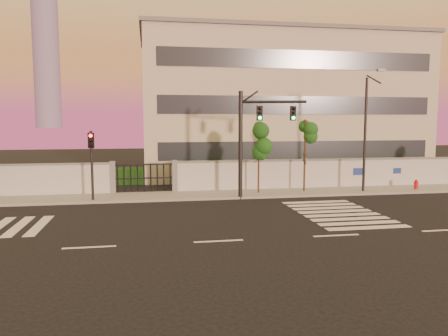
% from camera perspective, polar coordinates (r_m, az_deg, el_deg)
% --- Properties ---
extents(ground, '(120.00, 120.00, 0.00)m').
position_cam_1_polar(ground, '(17.71, -0.71, -9.55)').
color(ground, black).
rests_on(ground, ground).
extents(sidewalk, '(60.00, 3.00, 0.15)m').
position_cam_1_polar(sidewalk, '(27.86, -4.17, -3.58)').
color(sidewalk, gray).
rests_on(sidewalk, ground).
extents(perimeter_wall, '(60.00, 0.36, 2.20)m').
position_cam_1_polar(perimeter_wall, '(29.20, -4.28, -1.15)').
color(perimeter_wall, '#B8BAC0').
rests_on(perimeter_wall, ground).
extents(hedge_row, '(41.00, 4.25, 1.80)m').
position_cam_1_polar(hedge_row, '(32.05, -2.87, -0.94)').
color(hedge_row, '#123811').
rests_on(hedge_row, ground).
extents(institutional_building, '(24.40, 12.40, 12.25)m').
position_cam_1_polar(institutional_building, '(40.56, 6.95, 8.08)').
color(institutional_building, beige).
rests_on(institutional_building, ground).
extents(distant_skyscraper, '(16.00, 16.00, 118.00)m').
position_cam_1_polar(distant_skyscraper, '(308.63, -22.33, 16.45)').
color(distant_skyscraper, slate).
rests_on(distant_skyscraper, ground).
extents(road_markings, '(57.00, 7.62, 0.02)m').
position_cam_1_polar(road_markings, '(21.17, -6.61, -6.93)').
color(road_markings, silver).
rests_on(road_markings, ground).
extents(street_tree_d, '(1.39, 1.10, 4.62)m').
position_cam_1_polar(street_tree_d, '(28.21, 4.60, 3.34)').
color(street_tree_d, '#382314').
rests_on(street_tree_d, ground).
extents(street_tree_e, '(1.45, 1.15, 4.88)m').
position_cam_1_polar(street_tree_e, '(29.16, 10.56, 3.72)').
color(street_tree_e, '#382314').
rests_on(street_tree_e, ground).
extents(traffic_signal_main, '(4.09, 1.36, 6.58)m').
position_cam_1_polar(traffic_signal_main, '(26.71, 3.93, 4.81)').
color(traffic_signal_main, black).
rests_on(traffic_signal_main, ground).
extents(traffic_signal_secondary, '(0.33, 0.33, 4.22)m').
position_cam_1_polar(traffic_signal_secondary, '(26.61, -16.91, 1.36)').
color(traffic_signal_secondary, black).
rests_on(traffic_signal_secondary, ground).
extents(streetlight_east, '(0.47, 1.91, 7.93)m').
position_cam_1_polar(streetlight_east, '(29.96, 18.11, 4.91)').
color(streetlight_east, black).
rests_on(streetlight_east, ground).
extents(fire_hydrant, '(0.32, 0.30, 0.81)m').
position_cam_1_polar(fire_hydrant, '(32.53, 23.79, -2.09)').
color(fire_hydrant, red).
rests_on(fire_hydrant, ground).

